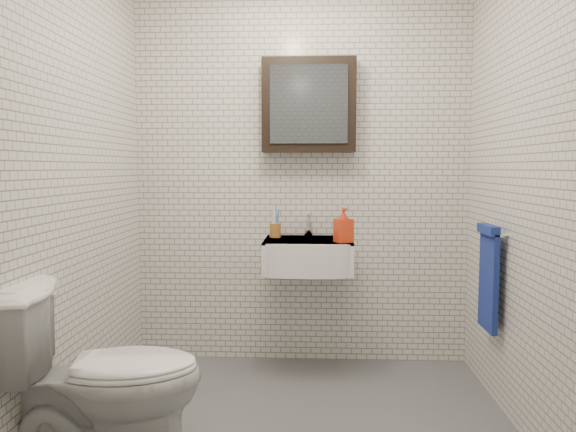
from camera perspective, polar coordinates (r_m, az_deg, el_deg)
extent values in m
cube|color=#505358|center=(3.02, 0.81, -20.44)|extent=(2.20, 2.00, 0.01)
cube|color=silver|center=(3.73, 1.35, 4.16)|extent=(2.20, 0.02, 2.50)
cube|color=silver|center=(1.73, -0.24, 3.26)|extent=(2.20, 0.02, 2.50)
cube|color=silver|center=(2.98, -20.86, 3.64)|extent=(0.02, 2.00, 2.50)
cube|color=silver|center=(2.91, 23.07, 3.55)|extent=(0.02, 2.00, 2.50)
cube|color=white|center=(3.55, 2.06, -3.99)|extent=(0.55, 0.45, 0.20)
cylinder|color=silver|center=(3.56, 2.06, -2.54)|extent=(0.31, 0.31, 0.02)
cylinder|color=silver|center=(3.56, 2.06, -2.41)|extent=(0.04, 0.04, 0.01)
cube|color=white|center=(3.54, 2.06, -2.47)|extent=(0.55, 0.45, 0.01)
cylinder|color=silver|center=(3.69, 2.09, -1.60)|extent=(0.06, 0.06, 0.06)
cylinder|color=silver|center=(3.69, 2.10, -0.68)|extent=(0.03, 0.03, 0.08)
cylinder|color=silver|center=(3.63, 2.09, -0.30)|extent=(0.02, 0.12, 0.02)
cube|color=silver|center=(3.71, 2.10, 0.21)|extent=(0.02, 0.09, 0.01)
cube|color=black|center=(3.68, 2.13, 11.16)|extent=(0.60, 0.14, 0.60)
cube|color=#3F444C|center=(3.61, 2.12, 11.29)|extent=(0.49, 0.01, 0.49)
cylinder|color=silver|center=(3.25, 20.09, -1.56)|extent=(0.02, 0.30, 0.02)
cylinder|color=silver|center=(3.38, 19.77, -1.32)|extent=(0.04, 0.02, 0.02)
cylinder|color=silver|center=(3.13, 21.14, -1.82)|extent=(0.04, 0.02, 0.02)
cube|color=#212F99|center=(3.28, 19.70, -6.25)|extent=(0.03, 0.26, 0.54)
cube|color=#212F99|center=(3.24, 19.68, -1.30)|extent=(0.05, 0.26, 0.05)
cylinder|color=#9D6027|center=(3.64, -1.31, -1.47)|extent=(0.09, 0.09, 0.09)
cylinder|color=white|center=(3.62, -1.53, -0.57)|extent=(0.02, 0.03, 0.17)
cylinder|color=#3A75B9|center=(3.62, -1.15, -0.71)|extent=(0.01, 0.02, 0.15)
cylinder|color=white|center=(3.64, -1.37, -0.47)|extent=(0.02, 0.03, 0.18)
cylinder|color=#3A75B9|center=(3.64, -1.05, -0.62)|extent=(0.02, 0.04, 0.16)
imported|color=orange|center=(3.40, 5.67, -0.93)|extent=(0.13, 0.13, 0.21)
imported|color=white|center=(2.57, -18.36, -15.37)|extent=(0.89, 0.61, 0.84)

